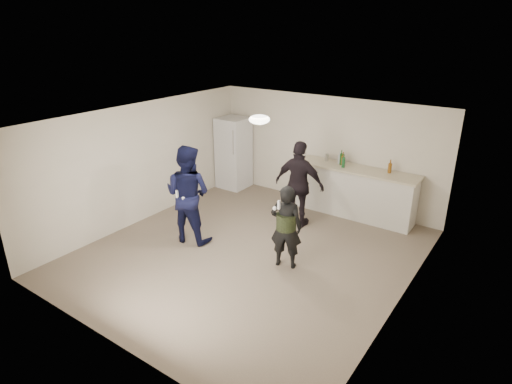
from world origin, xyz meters
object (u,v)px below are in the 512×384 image
Objects in this scene: shaker at (327,157)px; spectator at (299,185)px; fridge at (234,153)px; man at (188,194)px; counter at (354,193)px; woman at (286,227)px.

spectator is (0.01, -1.25, -0.27)m from shaker.
fridge reaches higher than shaker.
man is 2.27m from spectator.
woman is (-0.12, -2.67, 0.23)m from counter.
counter is at bearing -138.21° from man.
shaker is 0.09× the size of spectator.
shaker is 0.11× the size of woman.
counter is 3.65m from man.
fridge is 2.52m from shaker.
counter is 1.36× the size of man.
counter is 1.73× the size of woman.
spectator is at bearing -123.78° from counter.
man reaches higher than shaker.
woman is at bearing 174.90° from man.
counter is 15.29× the size of shaker.
spectator is (1.42, 1.78, -0.05)m from man.
shaker is 1.28m from spectator.
fridge is 2.72m from spectator.
fridge is 10.59× the size of shaker.
man is at bearing 47.09° from spectator.
man is at bearing -10.95° from woman.
woman is at bearing 107.77° from spectator.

